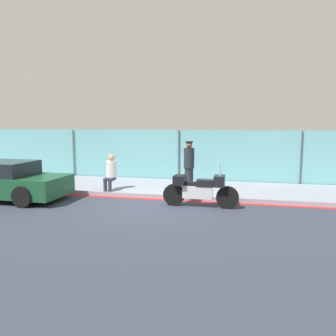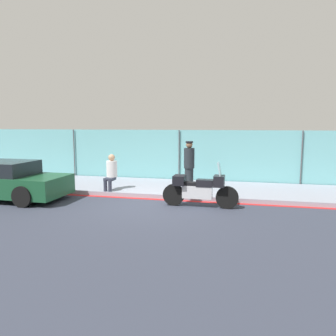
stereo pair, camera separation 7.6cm
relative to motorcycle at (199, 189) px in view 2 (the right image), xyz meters
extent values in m
plane|color=#333847|center=(-1.44, -0.18, -0.58)|extent=(120.00, 120.00, 0.00)
cube|color=#8E93A3|center=(-1.44, 2.41, -0.50)|extent=(37.54, 3.26, 0.15)
cube|color=red|center=(-1.44, 0.69, -0.57)|extent=(37.54, 0.18, 0.01)
cube|color=#6BB2B7|center=(-1.44, 4.13, 0.59)|extent=(35.67, 0.08, 2.33)
cylinder|color=#4C4C51|center=(-6.49, 4.03, 0.59)|extent=(0.05, 0.05, 2.33)
cylinder|color=#4C4C51|center=(-1.44, 4.03, 0.59)|extent=(0.05, 0.05, 2.33)
cylinder|color=#4C4C51|center=(3.62, 4.03, 0.59)|extent=(0.05, 0.05, 2.33)
cylinder|color=black|center=(0.86, -0.02, -0.23)|extent=(0.70, 0.15, 0.69)
cylinder|color=black|center=(-0.82, 0.01, -0.23)|extent=(0.70, 0.15, 0.69)
cube|color=silver|center=(-0.06, 0.00, -0.10)|extent=(0.93, 0.30, 0.40)
cube|color=black|center=(0.17, 0.00, 0.19)|extent=(0.53, 0.32, 0.22)
cube|color=black|center=(-0.16, 0.00, 0.15)|extent=(0.60, 0.29, 0.10)
cube|color=black|center=(0.61, -0.01, 0.27)|extent=(0.33, 0.48, 0.34)
cube|color=silver|center=(0.61, -0.01, 0.65)|extent=(0.11, 0.42, 0.42)
cube|color=black|center=(-0.64, 0.01, 0.25)|extent=(0.37, 0.51, 0.30)
cylinder|color=#1E2328|center=(-0.70, 2.25, -0.04)|extent=(0.33, 0.33, 0.76)
cylinder|color=#1E2328|center=(-0.70, 2.25, 0.72)|extent=(0.40, 0.40, 0.76)
sphere|color=brown|center=(-0.70, 2.25, 1.23)|extent=(0.25, 0.25, 0.25)
cylinder|color=black|center=(-0.70, 2.25, 1.34)|extent=(0.29, 0.29, 0.06)
cylinder|color=#2D3342|center=(-3.55, 0.89, -0.21)|extent=(0.13, 0.13, 0.42)
cylinder|color=#2D3342|center=(-3.37, 0.89, -0.21)|extent=(0.13, 0.13, 0.42)
cube|color=#2D3342|center=(-3.46, 1.10, 0.00)|extent=(0.34, 0.42, 0.10)
cylinder|color=white|center=(-3.46, 1.31, 0.35)|extent=(0.40, 0.40, 0.60)
sphere|color=tan|center=(-3.46, 1.31, 0.78)|extent=(0.25, 0.25, 0.25)
cube|color=#194C2D|center=(-6.74, -0.41, -0.06)|extent=(4.44, 1.83, 0.66)
cylinder|color=black|center=(-5.36, 0.41, -0.24)|extent=(0.68, 0.23, 0.68)
cylinder|color=black|center=(-5.38, -1.26, -0.24)|extent=(0.68, 0.23, 0.68)
camera|label=1|loc=(1.22, -10.02, 2.01)|focal=35.00mm
camera|label=2|loc=(1.30, -10.00, 2.01)|focal=35.00mm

